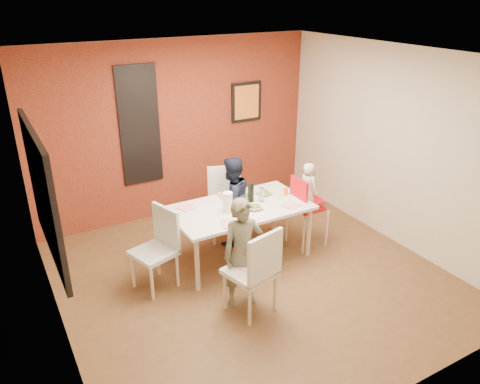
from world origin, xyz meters
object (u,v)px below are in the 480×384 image
chair_near (256,268)px  wine_bottle (251,194)px  chair_far (225,199)px  paper_towel_roll (228,202)px  high_chair (305,205)px  dining_table (240,211)px  chair_left (159,244)px  child_near (243,253)px  child_far (232,201)px  toddler (308,185)px

chair_near → wine_bottle: size_ratio=3.51×
chair_far → paper_towel_roll: bearing=-94.5°
high_chair → paper_towel_roll: 1.18m
dining_table → chair_left: chair_left is taller
chair_near → child_near: (-0.02, 0.25, 0.06)m
paper_towel_roll → chair_near: bearing=-102.0°
chair_left → child_far: child_far is taller
toddler → paper_towel_roll: toddler is taller
toddler → paper_towel_roll: bearing=81.5°
chair_far → wine_bottle: 0.73m
dining_table → toddler: 1.00m
chair_far → paper_towel_roll: size_ratio=3.81×
child_near → wine_bottle: bearing=64.7°
paper_towel_roll → chair_left: bearing=-179.8°
high_chair → child_far: (-0.85, 0.56, 0.02)m
chair_far → child_far: (-0.03, -0.25, 0.07)m
paper_towel_roll → high_chair: bearing=-4.6°
chair_left → high_chair: bearing=70.3°
wine_bottle → paper_towel_roll: (-0.37, -0.06, -0.01)m
chair_left → high_chair: 2.08m
dining_table → paper_towel_roll: paper_towel_roll is taller
wine_bottle → paper_towel_roll: 0.37m
chair_left → paper_towel_roll: bearing=73.0°
chair_left → toddler: 2.14m
toddler → chair_near: bearing=120.7°
child_near → chair_far: bearing=79.1°
dining_table → chair_left: size_ratio=1.80×
dining_table → high_chair: high_chair is taller
dining_table → paper_towel_roll: 0.30m
high_chair → child_far: 1.01m
dining_table → paper_towel_roll: size_ratio=6.69×
dining_table → chair_near: (-0.44, -1.13, -0.10)m
chair_near → paper_towel_roll: bearing=-115.7°
chair_far → toddler: toddler is taller
chair_near → high_chair: 1.68m
chair_far → wine_bottle: bearing=-66.2°
dining_table → child_near: size_ratio=1.39×
high_chair → paper_towel_roll: bearing=85.2°
chair_far → toddler: bearing=-22.9°
dining_table → chair_far: chair_far is taller
high_chair → child_far: child_far is taller
chair_left → paper_towel_roll: size_ratio=3.71×
chair_left → wine_bottle: 1.35m
chair_far → chair_left: bearing=-129.8°
toddler → dining_table: bearing=76.6°
chair_far → chair_left: 1.46m
child_near → child_far: child_near is taller
chair_far → high_chair: (0.81, -0.80, 0.04)m
chair_left → wine_bottle: wine_bottle is taller
chair_near → paper_towel_roll: (0.23, 1.06, 0.30)m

